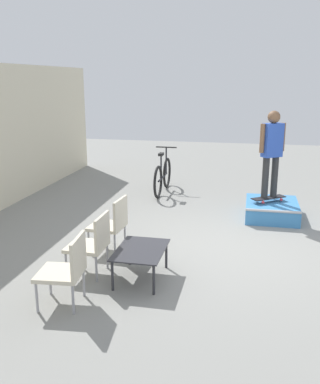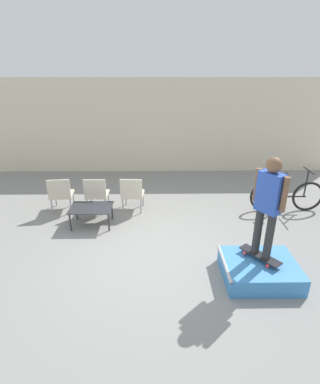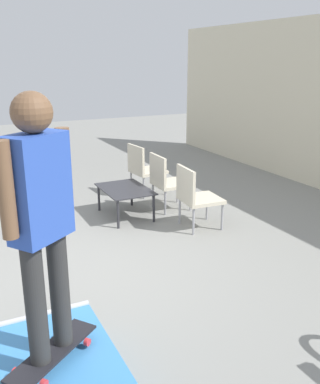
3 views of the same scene
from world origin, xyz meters
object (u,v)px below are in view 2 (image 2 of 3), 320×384
at_px(coffee_table, 91,209).
at_px(patio_chair_left, 61,193).
at_px(bicycle, 287,196).
at_px(patio_chair_right, 132,193).
at_px(skateboard_on_ramp, 260,255).
at_px(skate_ramp_box, 259,270).
at_px(person_skater, 269,201).
at_px(patio_chair_center, 96,193).

bearing_deg(coffee_table, patio_chair_left, 141.22).
bearing_deg(bicycle, patio_chair_right, 179.69).
bearing_deg(bicycle, skateboard_on_ramp, -120.21).
distance_m(skateboard_on_ramp, bicycle, 2.84).
xyz_separation_m(skate_ramp_box, person_skater, (0.01, 0.07, 1.25)).
distance_m(skate_ramp_box, patio_chair_right, 3.47).
bearing_deg(skateboard_on_ramp, skate_ramp_box, -41.93).
bearing_deg(patio_chair_left, patio_chair_right, 174.36).
height_order(patio_chair_left, patio_chair_center, same).
distance_m(patio_chair_left, patio_chair_right, 1.72).
xyz_separation_m(person_skater, patio_chair_right, (-2.32, 2.49, -0.92)).
relative_size(skateboard_on_ramp, patio_chair_center, 0.80).
relative_size(patio_chair_left, bicycle, 0.49).
bearing_deg(coffee_table, skate_ramp_box, -30.56).
xyz_separation_m(patio_chair_center, bicycle, (4.63, -0.05, -0.08)).
relative_size(person_skater, patio_chair_left, 1.93).
bearing_deg(person_skater, patio_chair_right, -172.67).
distance_m(coffee_table, patio_chair_right, 1.11).
relative_size(skateboard_on_ramp, patio_chair_right, 0.80).
bearing_deg(patio_chair_center, patio_chair_left, 0.69).
xyz_separation_m(person_skater, patio_chair_center, (-3.18, 2.49, -0.92)).
relative_size(patio_chair_right, bicycle, 0.49).
relative_size(coffee_table, patio_chair_right, 1.05).
bearing_deg(patio_chair_right, patio_chair_center, 4.26).
height_order(coffee_table, patio_chair_left, patio_chair_left).
distance_m(skate_ramp_box, skateboard_on_ramp, 0.25).
distance_m(person_skater, patio_chair_center, 4.14).
bearing_deg(patio_chair_right, person_skater, 137.18).
height_order(patio_chair_left, patio_chair_right, same).
bearing_deg(patio_chair_right, patio_chair_left, 4.24).
bearing_deg(skate_ramp_box, bicycle, 60.02).
height_order(skateboard_on_ramp, patio_chair_center, patio_chair_center).
bearing_deg(skate_ramp_box, patio_chair_left, 147.55).
xyz_separation_m(skateboard_on_ramp, coffee_table, (-3.18, 1.80, -0.01)).
height_order(skate_ramp_box, patio_chair_left, patio_chair_left).
bearing_deg(patio_chair_right, bicycle, -176.49).
xyz_separation_m(coffee_table, bicycle, (4.63, 0.64, 0.01)).
bearing_deg(patio_chair_left, skate_ramp_box, 141.91).
relative_size(skate_ramp_box, patio_chair_right, 1.41).
bearing_deg(person_skater, patio_chair_center, -163.66).
height_order(skateboard_on_ramp, coffee_table, coffee_table).
xyz_separation_m(skate_ramp_box, patio_chair_center, (-3.18, 2.57, 0.33)).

